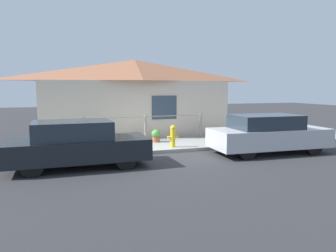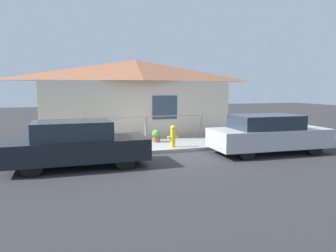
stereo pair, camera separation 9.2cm
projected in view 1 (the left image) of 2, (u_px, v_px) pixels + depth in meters
The scene contains 9 objects.
ground_plane at pixel (162, 154), 11.09m from camera, with size 60.00×60.00×0.00m, color #2D2D30.
sidewalk at pixel (152, 146), 12.19m from camera, with size 24.00×2.35×0.12m.
house at pixel (136, 75), 14.40m from camera, with size 8.50×2.23×3.45m.
fence at pixel (145, 126), 13.08m from camera, with size 4.90×0.10×1.01m.
car_left at pixel (77, 144), 9.12m from camera, with size 3.85×1.65×1.31m.
car_right at pixel (268, 134), 11.09m from camera, with size 4.04×1.75×1.32m.
fire_hydrant at pixel (173, 136), 11.60m from camera, with size 0.41×0.18×0.78m.
potted_plant_near_hydrant at pixel (156, 136), 12.71m from camera, with size 0.34×0.34×0.49m.
potted_plant_by_fence at pixel (91, 136), 12.00m from camera, with size 0.55×0.55×0.65m.
Camera 1 is at (-3.25, -10.41, 2.23)m, focal length 35.00 mm.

